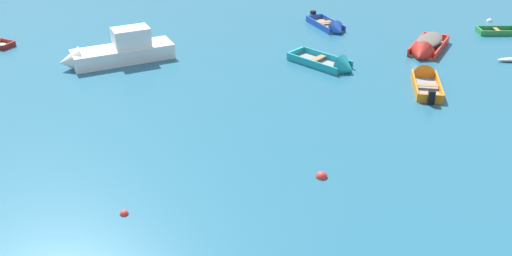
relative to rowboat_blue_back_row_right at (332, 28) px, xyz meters
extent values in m
cube|color=#99754C|center=(-0.19, 0.89, -0.14)|extent=(1.82, 3.37, 0.11)
cube|color=blue|center=(0.43, 1.02, 0.02)|extent=(0.78, 3.28, 0.43)
cube|color=blue|center=(-0.80, 0.76, 0.02)|extent=(0.78, 3.28, 0.43)
cube|color=blue|center=(-0.54, 2.52, 0.02)|extent=(1.23, 0.38, 0.43)
cone|color=blue|center=(0.17, -0.81, 0.04)|extent=(1.34, 1.00, 1.21)
cube|color=#937047|center=(-0.23, 1.06, 0.10)|extent=(1.17, 0.57, 0.03)
cube|color=black|center=(-0.57, 2.66, 0.17)|extent=(0.38, 0.37, 0.60)
cube|color=white|center=(-14.11, -3.17, 0.25)|extent=(6.19, 3.29, 0.89)
cone|color=white|center=(-17.09, -3.94, 0.29)|extent=(1.54, 1.82, 1.57)
cube|color=white|center=(-13.54, -3.02, 1.23)|extent=(2.40, 1.84, 1.08)
cube|color=black|center=(-14.46, -3.26, 1.45)|extent=(0.49, 1.27, 0.48)
cube|color=#99754C|center=(4.80, -4.90, -0.14)|extent=(3.54, 3.80, 0.12)
cube|color=red|center=(5.40, -5.41, 0.05)|extent=(2.59, 3.02, 0.49)
cube|color=red|center=(4.20, -4.39, 0.05)|extent=(2.59, 3.02, 0.49)
cube|color=red|center=(6.06, -3.42, 0.05)|extent=(1.29, 1.13, 0.49)
cone|color=red|center=(3.49, -6.44, 0.07)|extent=(1.73, 1.66, 1.52)
cube|color=#937047|center=(4.93, -4.75, 0.14)|extent=(1.34, 1.23, 0.03)
ellipsoid|color=#59514C|center=(4.80, -4.90, 0.43)|extent=(3.28, 3.51, 0.40)
cube|color=#4C4C51|center=(11.02, -2.86, -0.15)|extent=(2.79, 1.51, 0.09)
cube|color=#288C3D|center=(11.12, -2.30, -0.01)|extent=(2.73, 0.56, 0.37)
cube|color=#288C3D|center=(10.92, -3.42, -0.01)|extent=(2.73, 0.56, 0.37)
cube|color=#288C3D|center=(9.66, -2.62, -0.01)|extent=(0.31, 1.11, 0.37)
cube|color=#937047|center=(10.88, -2.84, 0.06)|extent=(0.46, 1.05, 0.03)
cube|color=maroon|center=(-21.28, 0.57, -0.03)|extent=(0.69, 0.85, 0.33)
cube|color=gray|center=(-2.73, -5.97, -0.14)|extent=(3.20, 3.72, 0.11)
cube|color=teal|center=(-2.11, -5.54, 0.03)|extent=(2.20, 3.09, 0.45)
cube|color=teal|center=(-3.35, -6.41, 0.03)|extent=(2.20, 3.09, 0.45)
cube|color=teal|center=(-3.79, -4.46, 0.03)|extent=(1.31, 0.98, 0.45)
cone|color=teal|center=(-1.63, -7.55, 0.05)|extent=(1.68, 1.53, 1.45)
cube|color=#937047|center=(-2.84, -5.82, 0.12)|extent=(1.33, 1.09, 0.03)
cube|color=gray|center=(1.80, -10.63, -0.14)|extent=(2.23, 3.47, 0.12)
cube|color=orange|center=(1.21, -10.41, 0.04)|extent=(1.24, 3.23, 0.47)
cube|color=orange|center=(2.39, -10.85, 0.04)|extent=(1.24, 3.23, 0.47)
cube|color=orange|center=(1.21, -12.23, 0.04)|extent=(1.20, 0.54, 0.47)
cone|color=orange|center=(2.41, -8.96, 0.06)|extent=(1.40, 1.15, 1.21)
cube|color=#937047|center=(1.74, -10.80, 0.13)|extent=(1.18, 0.72, 0.03)
cube|color=black|center=(1.16, -12.36, 0.20)|extent=(0.41, 0.41, 0.66)
sphere|color=red|center=(-6.26, -17.78, -0.20)|extent=(0.47, 0.47, 0.47)
sphere|color=silver|center=(11.93, -0.26, -0.20)|extent=(0.41, 0.41, 0.41)
sphere|color=red|center=(-13.95, -18.72, -0.20)|extent=(0.32, 0.32, 0.32)
camera|label=1|loc=(-12.48, -35.53, 11.91)|focal=39.01mm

